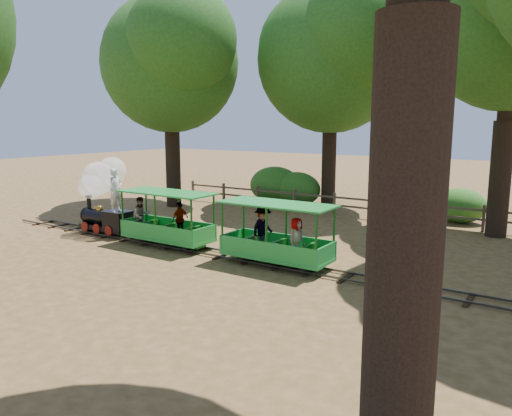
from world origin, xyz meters
The scene contains 11 objects.
ground centered at (0.00, 0.00, 0.00)m, with size 90.00×90.00×0.00m, color #9C7043.
track centered at (0.00, 0.00, 0.07)m, with size 22.00×1.00×0.10m.
locomotive centered at (-6.45, 0.06, 1.62)m, with size 2.49×1.17×2.86m.
carriage_front centered at (-3.42, -0.04, 0.76)m, with size 3.28×1.34×1.71m.
carriage_rear centered at (0.81, 0.01, 0.80)m, with size 3.28×1.34×1.71m.
oak_nw centered at (-8.53, 6.09, 6.99)m, with size 7.90×6.95×9.83m.
oak_nc centered at (-2.03, 9.59, 7.17)m, with size 8.33×7.33×10.16m.
fence centered at (0.00, 8.00, 0.58)m, with size 18.10×0.10×1.00m.
shrub_west centered at (-3.56, 9.30, 0.82)m, with size 2.38×1.83×1.65m, color #2D6B1E.
shrub_mid_w centered at (-4.78, 9.30, 0.92)m, with size 2.67×2.05×1.85m, color #2D6B1E.
shrub_mid_e centered at (3.91, 9.30, 0.70)m, with size 2.03×1.56×1.41m, color #2D6B1E.
Camera 1 is at (7.88, -11.73, 4.05)m, focal length 35.00 mm.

